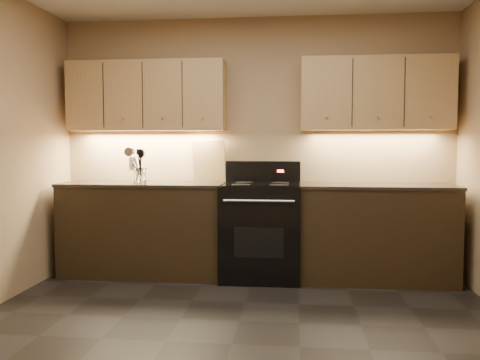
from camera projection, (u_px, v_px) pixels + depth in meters
name	position (u px, v px, depth m)	size (l,w,h in m)	color
floor	(232.00, 344.00, 3.33)	(4.00, 4.00, 0.00)	black
wall_back	(256.00, 145.00, 5.23)	(4.00, 0.04, 2.60)	tan
counter_left	(144.00, 229.00, 5.11)	(1.62, 0.62, 0.93)	black
counter_right	(376.00, 233.00, 4.86)	(1.46, 0.62, 0.93)	black
stove	(261.00, 230.00, 4.96)	(0.76, 0.68, 1.14)	black
upper_cab_left	(147.00, 96.00, 5.16)	(1.60, 0.30, 0.70)	tan
upper_cab_right	(376.00, 94.00, 4.92)	(1.44, 0.30, 0.70)	tan
outlet_plate	(133.00, 162.00, 5.37)	(0.09, 0.01, 0.12)	#B2B5BA
utensil_crock	(140.00, 176.00, 5.01)	(0.15, 0.15, 0.15)	white
cutting_board	(209.00, 161.00, 5.24)	(0.34, 0.02, 0.43)	tan
wooden_spoon	(137.00, 166.00, 4.98)	(0.06, 0.06, 0.32)	tan
black_spoon	(140.00, 165.00, 5.02)	(0.06, 0.06, 0.33)	black
black_turner	(141.00, 165.00, 4.99)	(0.08, 0.08, 0.33)	black
steel_spatula	(142.00, 164.00, 5.01)	(0.08, 0.08, 0.35)	silver
steel_skimmer	(142.00, 164.00, 4.98)	(0.09, 0.09, 0.35)	silver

